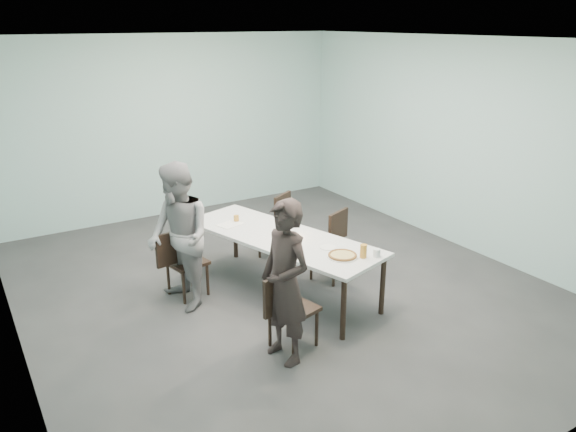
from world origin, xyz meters
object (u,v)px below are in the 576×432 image
diner_near (285,283)px  side_plate (328,247)px  beer_glass (363,251)px  chair_far_left (181,259)px  diner_far (179,237)px  chair_far_right (279,221)px  pizza (342,255)px  water_tumbler (377,253)px  amber_tumbler (236,218)px  chair_near_right (333,241)px  table (281,240)px  tealight (291,236)px  chair_near_left (288,305)px

diner_near → side_plate: bearing=114.7°
side_plate → beer_glass: 0.46m
chair_far_left → diner_far: bearing=-122.6°
chair_far_right → pizza: size_ratio=2.56×
water_tumbler → amber_tumbler: bearing=113.4°
chair_near_right → table: bearing=-19.1°
beer_glass → chair_far_right: bearing=85.4°
chair_far_right → diner_near: size_ratio=0.53×
table → side_plate: 0.66m
chair_near_right → amber_tumbler: bearing=-55.7°
diner_far → tealight: 1.31m
chair_near_left → chair_far_left: size_ratio=1.00×
chair_far_left → amber_tumbler: bearing=2.4°
chair_near_left → pizza: 0.91m
table → chair_far_right: 1.22m
chair_near_left → pizza: bearing=1.3°
side_plate → diner_far: bearing=146.7°
table → diner_near: 1.44m
chair_far_right → amber_tumbler: bearing=-8.2°
diner_near → beer_glass: diner_near is taller
water_tumbler → chair_far_right: bearing=89.2°
chair_far_left → chair_near_right: bearing=-25.7°
chair_near_right → beer_glass: bearing=48.1°
diner_near → diner_far: bearing=-172.8°
chair_near_right → tealight: 0.81m
chair_far_right → side_plate: chair_far_right is taller
diner_near → tealight: diner_near is taller
chair_near_right → chair_far_right: (-0.22, 1.01, 0.00)m
chair_far_right → pizza: bearing=50.5°
side_plate → beer_glass: size_ratio=1.20×
tealight → amber_tumbler: bearing=109.0°
chair_far_left → side_plate: bearing=-51.5°
table → water_tumbler: water_tumbler is taller
table → diner_far: diner_far is taller
table → tealight: bearing=-61.8°
chair_near_right → diner_far: (-1.97, 0.28, 0.36)m
chair_far_right → tealight: 1.31m
chair_near_right → amber_tumbler: (-1.04, 0.69, 0.29)m
chair_near_left → chair_far_left: bearing=92.6°
chair_near_left → diner_far: bearing=97.4°
chair_near_left → diner_near: size_ratio=0.53×
pizza → side_plate: pizza is taller
chair_near_left → chair_near_right: bearing=25.9°
diner_near → amber_tumbler: (0.48, 1.98, -0.04)m
diner_near → tealight: 1.36m
water_tumbler → beer_glass: bearing=157.1°
table → chair_near_right: bearing=2.9°
diner_near → chair_far_left: bearing=-176.9°
beer_glass → tealight: (-0.36, 0.91, -0.05)m
chair_near_right → pizza: size_ratio=2.56×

